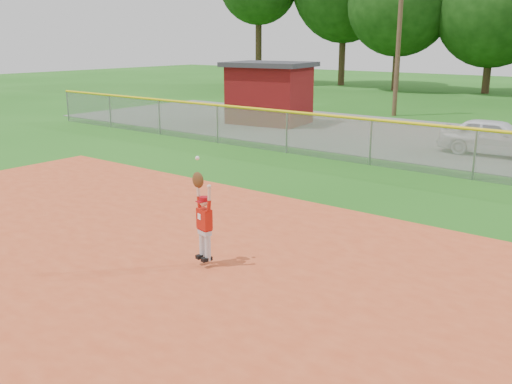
% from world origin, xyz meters
% --- Properties ---
extents(ground, '(120.00, 120.00, 0.00)m').
position_xyz_m(ground, '(0.00, 0.00, 0.00)').
color(ground, '#1F5D15').
rests_on(ground, ground).
extents(clay_infield, '(24.00, 16.00, 0.04)m').
position_xyz_m(clay_infield, '(0.00, -3.00, 0.02)').
color(clay_infield, '#C54723').
rests_on(clay_infield, ground).
extents(car_white_a, '(3.84, 1.68, 1.29)m').
position_xyz_m(car_white_a, '(-0.58, 14.09, 0.67)').
color(car_white_a, white).
rests_on(car_white_a, parking_strip).
extents(utility_shed, '(4.34, 3.61, 2.94)m').
position_xyz_m(utility_shed, '(-11.54, 15.50, 1.50)').
color(utility_shed, '#5B0D0D').
rests_on(utility_shed, ground).
extents(outfield_fence, '(40.06, 0.10, 1.55)m').
position_xyz_m(outfield_fence, '(0.00, 10.00, 0.88)').
color(outfield_fence, gray).
rests_on(outfield_fence, ground).
extents(ballplayer, '(0.53, 0.29, 1.88)m').
position_xyz_m(ballplayer, '(-1.72, 0.31, 0.95)').
color(ballplayer, silver).
rests_on(ballplayer, ground).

